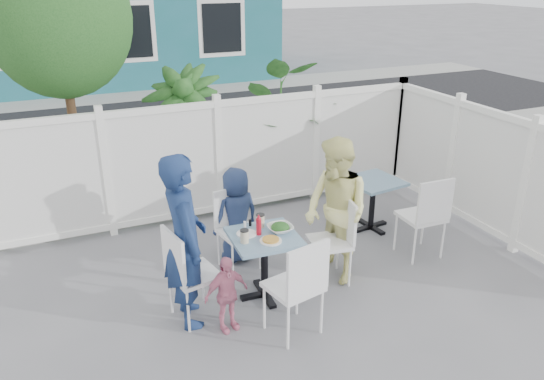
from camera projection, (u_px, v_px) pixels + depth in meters
name	position (u px, v px, depth m)	size (l,w,h in m)	color
ground	(289.00, 310.00, 5.29)	(80.00, 80.00, 0.00)	slate
near_sidewalk	(187.00, 181.00, 8.50)	(24.00, 2.60, 0.01)	gray
street	(142.00, 124.00, 11.63)	(24.00, 5.00, 0.01)	black
far_sidewalk	(120.00, 96.00, 14.24)	(24.00, 1.60, 0.01)	gray
fence_back	(219.00, 161.00, 7.06)	(5.86, 0.08, 1.60)	white
fence_right	(486.00, 174.00, 6.62)	(0.08, 3.66, 1.60)	white
tree	(58.00, 18.00, 6.49)	(1.80, 1.62, 3.59)	#382316
potted_shrub_a	(183.00, 136.00, 7.47)	(1.09, 1.09, 1.94)	#1B4719
potted_shrub_b	(279.00, 130.00, 7.94)	(1.66, 1.44, 1.85)	#1B4719
main_table	(264.00, 249.00, 5.33)	(0.70, 0.70, 0.70)	slate
spare_table	(373.00, 191.00, 6.78)	(0.71, 0.71, 0.67)	slate
chair_left	(186.00, 269.00, 4.95)	(0.50, 0.51, 0.96)	white
chair_right	(337.00, 234.00, 5.63)	(0.48, 0.49, 0.94)	white
chair_back	(235.00, 223.00, 5.93)	(0.47, 0.45, 0.90)	white
chair_near	(299.00, 282.00, 4.71)	(0.53, 0.52, 1.00)	white
chair_spare	(427.00, 212.00, 6.04)	(0.47, 0.46, 1.02)	white
man	(185.00, 241.00, 4.86)	(0.62, 0.40, 1.69)	navy
woman	(336.00, 211.00, 5.58)	(0.77, 0.60, 1.58)	yellow
boy	(237.00, 215.00, 6.03)	(0.55, 0.36, 1.12)	navy
toddler	(226.00, 294.00, 4.88)	(0.45, 0.19, 0.76)	pink
plate_main	(271.00, 241.00, 5.15)	(0.22, 0.22, 0.01)	white
plate_side	(247.00, 234.00, 5.29)	(0.20, 0.20, 0.01)	white
salad_bowl	(280.00, 229.00, 5.34)	(0.25, 0.25, 0.06)	white
coffee_cup_a	(244.00, 237.00, 5.11)	(0.08, 0.08, 0.12)	beige
coffee_cup_b	(260.00, 221.00, 5.42)	(0.09, 0.09, 0.13)	beige
ketchup_bottle	(259.00, 227.00, 5.26)	(0.05, 0.05, 0.17)	#B20D1F
salt_shaker	(245.00, 224.00, 5.42)	(0.03, 0.03, 0.06)	white
pepper_shaker	(250.00, 223.00, 5.46)	(0.03, 0.03, 0.07)	black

